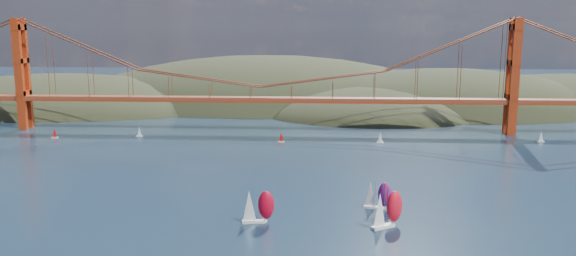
# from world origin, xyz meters

# --- Properties ---
(headlands) EXTENTS (725.00, 225.00, 96.00)m
(headlands) POSITION_xyz_m (44.95, 278.29, -12.46)
(headlands) COLOR black
(headlands) RESTS_ON ground
(bridge) EXTENTS (552.00, 12.00, 55.00)m
(bridge) POSITION_xyz_m (-1.75, 180.00, 32.23)
(bridge) COLOR maroon
(bridge) RESTS_ON ground
(racer_0) EXTENTS (8.70, 4.06, 9.83)m
(racer_0) POSITION_xyz_m (13.32, 48.53, 4.64)
(racer_0) COLOR white
(racer_0) RESTS_ON ground
(racer_1) EXTENTS (9.27, 7.64, 10.64)m
(racer_1) POSITION_xyz_m (46.89, 47.15, 5.03)
(racer_1) COLOR white
(racer_1) RESTS_ON ground
(racer_rwb) EXTENTS (8.00, 4.78, 8.96)m
(racer_rwb) POSITION_xyz_m (45.90, 62.07, 4.23)
(racer_rwb) COLOR white
(racer_rwb) RESTS_ON ground
(distant_boat_2) EXTENTS (3.00, 2.00, 4.70)m
(distant_boat_2) POSITION_xyz_m (-93.73, 155.97, 2.41)
(distant_boat_2) COLOR silver
(distant_boat_2) RESTS_ON ground
(distant_boat_3) EXTENTS (3.00, 2.00, 4.70)m
(distant_boat_3) POSITION_xyz_m (-55.61, 161.79, 2.41)
(distant_boat_3) COLOR silver
(distant_boat_3) RESTS_ON ground
(distant_boat_4) EXTENTS (3.00, 2.00, 4.70)m
(distant_boat_4) POSITION_xyz_m (127.85, 160.43, 2.41)
(distant_boat_4) COLOR silver
(distant_boat_4) RESTS_ON ground
(distant_boat_8) EXTENTS (3.00, 2.00, 4.70)m
(distant_boat_8) POSITION_xyz_m (55.85, 153.90, 2.41)
(distant_boat_8) COLOR silver
(distant_boat_8) RESTS_ON ground
(distant_boat_9) EXTENTS (3.00, 2.00, 4.70)m
(distant_boat_9) POSITION_xyz_m (11.90, 152.89, 2.41)
(distant_boat_9) COLOR silver
(distant_boat_9) RESTS_ON ground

